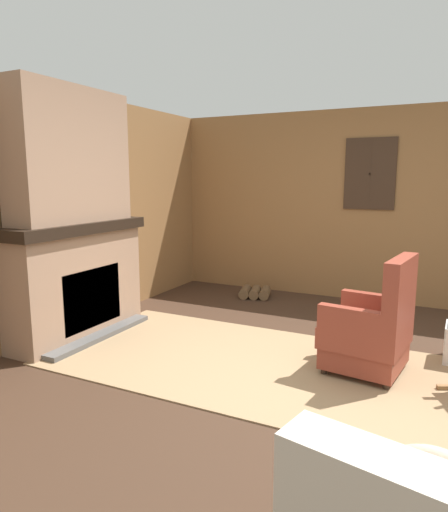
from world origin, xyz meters
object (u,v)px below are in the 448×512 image
at_px(armchair, 371,331).
at_px(firewood_stack, 255,292).
at_px(storage_case, 82,214).
at_px(oil_lamp_vase, 20,218).

bearing_deg(armchair, firewood_stack, -38.23).
distance_m(armchair, firewood_stack, 2.64).
xyz_separation_m(firewood_stack, storage_case, (-1.12, -2.09, 1.20)).
height_order(oil_lamp_vase, storage_case, oil_lamp_vase).
bearing_deg(firewood_stack, storage_case, -118.29).
relative_size(firewood_stack, oil_lamp_vase, 2.05).
relative_size(firewood_stack, storage_case, 1.86).
distance_m(firewood_stack, storage_case, 2.65).
bearing_deg(firewood_stack, oil_lamp_vase, -111.46).
height_order(armchair, oil_lamp_vase, oil_lamp_vase).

